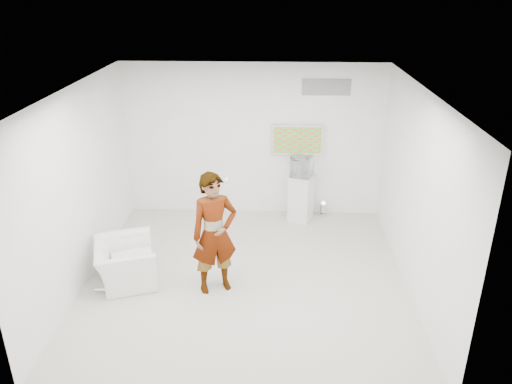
% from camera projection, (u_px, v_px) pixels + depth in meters
% --- Properties ---
extents(room, '(5.01, 5.01, 3.00)m').
position_uv_depth(room, '(245.00, 192.00, 7.35)').
color(room, beige).
rests_on(room, ground).
extents(tv, '(1.00, 0.08, 0.60)m').
position_uv_depth(tv, '(297.00, 140.00, 9.55)').
color(tv, silver).
rests_on(tv, room).
extents(logo_decal, '(0.90, 0.02, 0.30)m').
position_uv_depth(logo_decal, '(326.00, 87.00, 9.17)').
color(logo_decal, gray).
rests_on(logo_decal, room).
extents(person, '(0.81, 0.69, 1.89)m').
position_uv_depth(person, '(214.00, 234.00, 7.32)').
color(person, white).
rests_on(person, room).
extents(armchair, '(1.16, 1.24, 0.66)m').
position_uv_depth(armchair, '(126.00, 262.00, 7.75)').
color(armchair, white).
rests_on(armchair, room).
extents(pedestal, '(0.59, 0.59, 0.93)m').
position_uv_depth(pedestal, '(301.00, 198.00, 9.70)').
color(pedestal, silver).
rests_on(pedestal, room).
extents(floor_uplight, '(0.23, 0.23, 0.30)m').
position_uv_depth(floor_uplight, '(323.00, 209.00, 9.97)').
color(floor_uplight, silver).
rests_on(floor_uplight, room).
extents(vitrine, '(0.47, 0.47, 0.37)m').
position_uv_depth(vitrine, '(302.00, 167.00, 9.45)').
color(vitrine, silver).
rests_on(vitrine, pedestal).
extents(console, '(0.15, 0.18, 0.24)m').
position_uv_depth(console, '(302.00, 170.00, 9.47)').
color(console, silver).
rests_on(console, pedestal).
extents(wii_remote, '(0.04, 0.14, 0.03)m').
position_uv_depth(wii_remote, '(226.00, 180.00, 7.23)').
color(wii_remote, silver).
rests_on(wii_remote, person).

